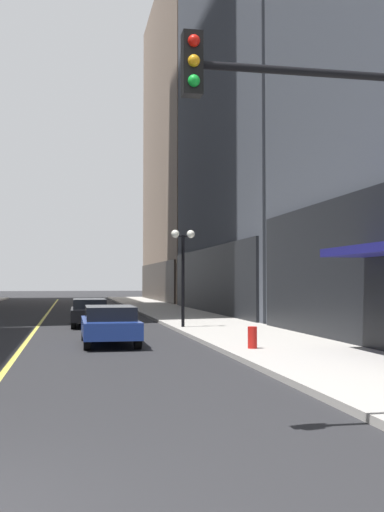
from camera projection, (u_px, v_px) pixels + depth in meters
The scene contains 10 objects.
ground_plane at pixel (46, 315), 39.66m from camera, with size 200.00×200.00×0.00m, color #262628.
sidewalk_right at pixel (174, 313), 41.24m from camera, with size 4.50×78.00×0.15m, color #ADA8A0.
lane_centre_stripe at pixel (46, 315), 39.66m from camera, with size 0.16×70.00×0.01m, color #E5D64C.
building_right_mid at pixel (290, 51), 43.02m from camera, with size 11.87×24.00×36.38m.
building_right_far at pixel (203, 146), 67.84m from camera, with size 10.37×26.00×34.03m.
car_blue at pixel (110, 324), 21.07m from camera, with size 1.85×4.55×1.32m.
car_black at pixel (89, 311), 29.63m from camera, with size 1.74×4.69×1.32m.
traffic_light_near_right at pixel (337, 173), 9.03m from camera, with size 3.43×0.35×5.65m.
street_lamp_right_mid at pixel (183, 256), 27.42m from camera, with size 1.06×0.36×4.43m.
fire_hydrant_right at pixel (252, 340), 18.57m from camera, with size 0.28×0.28×0.80m, color red.
Camera 1 is at (1.57, -5.83, 2.16)m, focal length 43.58 mm.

